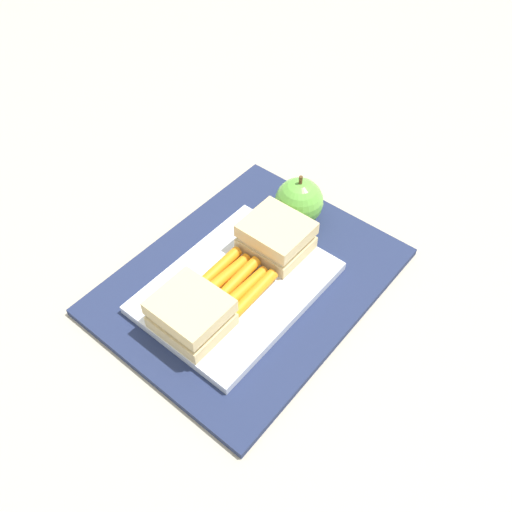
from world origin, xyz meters
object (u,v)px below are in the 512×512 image
at_px(carrot_sticks_bundle, 236,281).
at_px(sandwich_half_left, 191,314).
at_px(apple, 299,202).
at_px(sandwich_half_right, 276,237).
at_px(food_tray, 237,287).

bearing_deg(carrot_sticks_bundle, sandwich_half_left, -179.89).
xyz_separation_m(sandwich_half_left, apple, (0.23, 0.02, -0.00)).
bearing_deg(sandwich_half_right, sandwich_half_left, 180.00).
xyz_separation_m(sandwich_half_right, carrot_sticks_bundle, (-0.08, 0.00, -0.02)).
bearing_deg(sandwich_half_right, carrot_sticks_bundle, 179.89).
distance_m(food_tray, apple, 0.15).
relative_size(food_tray, sandwich_half_right, 2.88).
height_order(sandwich_half_left, apple, apple).
bearing_deg(food_tray, apple, 6.51).
xyz_separation_m(sandwich_half_left, carrot_sticks_bundle, (0.08, 0.00, -0.02)).
relative_size(sandwich_half_right, carrot_sticks_bundle, 1.01).
bearing_deg(food_tray, carrot_sticks_bundle, 140.01).
xyz_separation_m(food_tray, sandwich_half_left, (-0.08, 0.00, 0.03)).
bearing_deg(apple, sandwich_half_left, -175.71).
bearing_deg(sandwich_half_left, sandwich_half_right, 0.00).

